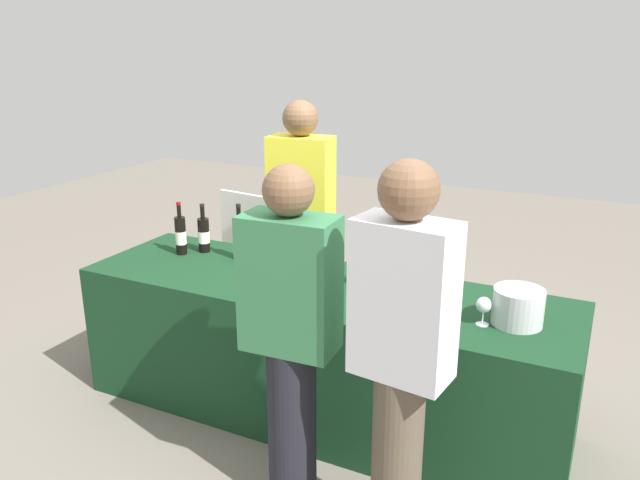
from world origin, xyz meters
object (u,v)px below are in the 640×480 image
Objects in this scene: wine_bottle_4 at (354,264)px; wine_bottle_6 at (419,277)px; wine_glass_3 at (446,295)px; menu_board at (253,255)px; wine_bottle_3 at (290,254)px; guest_0 at (291,333)px; wine_bottle_2 at (240,239)px; wine_glass_1 at (319,280)px; wine_glass_4 at (484,306)px; wine_bottle_1 at (204,234)px; ice_bucket at (518,307)px; wine_glass_0 at (269,265)px; server_pouring at (301,219)px; guest_1 at (401,353)px; wine_bottle_5 at (397,265)px; wine_glass_2 at (398,298)px; wine_bottle_0 at (181,235)px.

wine_bottle_4 is 1.02× the size of wine_bottle_6.
wine_glass_3 is 2.10m from menu_board.
wine_bottle_4 is at bearing 5.53° from wine_bottle_3.
menu_board is at bearing 123.52° from guest_0.
wine_bottle_2 is 2.43× the size of wine_glass_1.
guest_0 is at bearing -139.93° from wine_glass_4.
ice_bucket is at bearing -6.54° from wine_bottle_1.
wine_glass_1 is (-0.07, -0.28, -0.01)m from wine_bottle_4.
menu_board reaches higher than wine_glass_1.
wine_glass_0 is 1.15m from wine_glass_4.
server_pouring is at bearing 112.19° from wine_bottle_3.
wine_bottle_4 is 0.18× the size of guest_1.
wine_bottle_1 is at bearing 175.97° from wine_bottle_4.
wine_glass_3 is 0.33m from ice_bucket.
wine_glass_1 is (-0.44, -0.24, -0.01)m from wine_bottle_6.
wine_bottle_6 is 0.80m from wine_glass_0.
guest_1 reaches higher than wine_glass_0.
wine_bottle_5 is 0.20× the size of guest_0.
wine_bottle_4 reaches higher than wine_glass_4.
wine_bottle_1 is 1.78m from wine_glass_4.
wine_glass_2 is 0.58m from guest_0.
ice_bucket is 0.78m from guest_1.
wine_bottle_1 is 1.00× the size of wine_bottle_4.
wine_glass_0 is at bearing 164.42° from wine_glass_1.
wine_bottle_1 is 2.38× the size of wine_glass_0.
menu_board is at bearing 126.11° from wine_glass_0.
wine_glass_0 is at bearing 124.24° from guest_0.
guest_0 reaches higher than wine_bottle_6.
ice_bucket reaches higher than wine_glass_0.
wine_bottle_0 is 0.14m from wine_bottle_1.
wine_glass_0 is at bearing -159.44° from wine_bottle_5.
wine_bottle_5 reaches higher than wine_bottle_6.
wine_glass_4 is at bearing 3.79° from wine_glass_1.
guest_1 is (0.63, -0.59, 0.02)m from wine_glass_1.
guest_0 is (1.08, -0.87, -0.04)m from wine_bottle_1.
wine_bottle_0 is 1.08m from wine_glass_1.
wine_bottle_5 is 0.39m from wine_glass_2.
menu_board is (-1.93, 1.11, -0.40)m from wine_glass_4.
wine_bottle_3 is 1.11× the size of wine_bottle_6.
wine_bottle_0 reaches higher than wine_glass_0.
wine_glass_1 is 0.60× the size of ice_bucket.
wine_glass_1 reaches higher than wine_glass_0.
ice_bucket is (1.90, -0.22, -0.02)m from wine_bottle_1.
wine_bottle_2 is at bearing 172.95° from ice_bucket.
wine_bottle_4 is 0.59m from wine_glass_3.
wine_bottle_3 is (0.39, -0.09, -0.00)m from wine_bottle_2.
wine_bottle_1 is at bearing 43.59° from server_pouring.
wine_bottle_0 is at bearing 179.26° from wine_bottle_3.
wine_glass_3 reaches higher than wine_glass_2.
wine_bottle_5 is 0.18m from wine_bottle_6.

